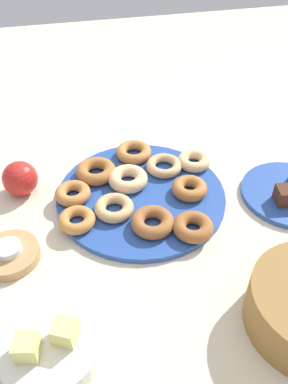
{
  "coord_description": "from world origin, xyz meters",
  "views": [
    {
      "loc": [
        0.15,
        0.66,
        0.62
      ],
      "look_at": [
        0.0,
        0.03,
        0.04
      ],
      "focal_mm": 37.59,
      "sensor_mm": 36.0,
      "label": 1
    }
  ],
  "objects": [
    {
      "name": "tealight",
      "position": [
        0.29,
        0.11,
        0.03
      ],
      "size": [
        0.05,
        0.05,
        0.01
      ],
      "primitive_type": "cylinder",
      "color": "silver",
      "rests_on": "candle_holder"
    },
    {
      "name": "donut_10",
      "position": [
        -0.15,
        -0.07,
        0.03
      ],
      "size": [
        0.08,
        0.08,
        0.03
      ],
      "primitive_type": "torus",
      "rotation": [
        0.0,
        0.0,
        6.26
      ],
      "color": "#EABC84",
      "rests_on": "donut_plate"
    },
    {
      "name": "melon_chunk_left",
      "position": [
        0.19,
        0.33,
        0.05
      ],
      "size": [
        0.05,
        0.05,
        0.04
      ],
      "primitive_type": "cube",
      "rotation": [
        0.0,
        0.0,
        -0.45
      ],
      "color": "#DBD67A",
      "rests_on": "fruit_bowl"
    },
    {
      "name": "donut_3",
      "position": [
        -0.11,
        0.02,
        0.03
      ],
      "size": [
        0.11,
        0.11,
        0.03
      ],
      "primitive_type": "torus",
      "rotation": [
        0.0,
        0.0,
        0.69
      ],
      "color": "#AD6B33",
      "rests_on": "donut_plate"
    },
    {
      "name": "candle_holder",
      "position": [
        0.29,
        0.11,
        0.01
      ],
      "size": [
        0.12,
        0.12,
        0.02
      ],
      "primitive_type": "cylinder",
      "color": "tan",
      "rests_on": "ground_plane"
    },
    {
      "name": "donut_plate",
      "position": [
        0.0,
        0.0,
        0.01
      ],
      "size": [
        0.38,
        0.38,
        0.01
      ],
      "primitive_type": "cylinder",
      "color": "#284C9E",
      "rests_on": "ground_plane"
    },
    {
      "name": "donut_9",
      "position": [
        0.15,
        0.06,
        0.03
      ],
      "size": [
        0.11,
        0.11,
        0.02
      ],
      "primitive_type": "torus",
      "rotation": [
        0.0,
        0.0,
        0.71
      ],
      "color": "#BC7A3D",
      "rests_on": "donut_plate"
    },
    {
      "name": "donut_0",
      "position": [
        0.0,
        0.11,
        0.03
      ],
      "size": [
        0.1,
        0.1,
        0.03
      ],
      "primitive_type": "torus",
      "rotation": [
        0.0,
        0.0,
        1.44
      ],
      "color": "#995B2D",
      "rests_on": "donut_plate"
    },
    {
      "name": "donut_5",
      "position": [
        -0.01,
        -0.14,
        0.03
      ],
      "size": [
        0.12,
        0.12,
        0.03
      ],
      "primitive_type": "torus",
      "rotation": [
        0.0,
        0.0,
        5.19
      ],
      "color": "#BC7A3D",
      "rests_on": "donut_plate"
    },
    {
      "name": "melon_chunk_right",
      "position": [
        0.25,
        0.34,
        0.05
      ],
      "size": [
        0.04,
        0.04,
        0.04
      ],
      "primitive_type": "cube",
      "rotation": [
        0.0,
        0.0,
        -0.21
      ],
      "color": "#DBD67A",
      "rests_on": "fruit_bowl"
    },
    {
      "name": "apple",
      "position": [
        0.26,
        -0.08,
        0.04
      ],
      "size": [
        0.08,
        0.08,
        0.08
      ],
      "primitive_type": "sphere",
      "color": "red",
      "rests_on": "ground_plane"
    },
    {
      "name": "donut_7",
      "position": [
        0.15,
        -0.02,
        0.03
      ],
      "size": [
        0.11,
        0.11,
        0.03
      ],
      "primitive_type": "torus",
      "rotation": [
        0.0,
        0.0,
        2.38
      ],
      "color": "#BC7A3D",
      "rests_on": "donut_plate"
    },
    {
      "name": "donut_1",
      "position": [
        0.02,
        -0.04,
        0.03
      ],
      "size": [
        0.12,
        0.12,
        0.03
      ],
      "primitive_type": "torus",
      "rotation": [
        0.0,
        0.0,
        0.39
      ],
      "color": "#EABC84",
      "rests_on": "donut_plate"
    },
    {
      "name": "ground_plane",
      "position": [
        0.0,
        0.0,
        0.0
      ],
      "size": [
        2.4,
        2.4,
        0.0
      ],
      "primitive_type": "plane",
      "color": "beige"
    },
    {
      "name": "donut_8",
      "position": [
        -0.08,
        0.14,
        0.03
      ],
      "size": [
        0.11,
        0.11,
        0.03
      ],
      "primitive_type": "torus",
      "rotation": [
        0.0,
        0.0,
        5.26
      ],
      "color": "#995B2D",
      "rests_on": "donut_plate"
    },
    {
      "name": "donut_4",
      "position": [
        0.09,
        -0.09,
        0.03
      ],
      "size": [
        0.12,
        0.12,
        0.03
      ],
      "primitive_type": "torus",
      "rotation": [
        0.0,
        0.0,
        0.43
      ],
      "color": "#AD6B33",
      "rests_on": "donut_plate"
    },
    {
      "name": "brownie_far",
      "position": [
        -0.31,
        0.1,
        0.03
      ],
      "size": [
        0.05,
        0.05,
        0.04
      ],
      "primitive_type": "cube",
      "rotation": [
        0.0,
        0.0,
        -0.14
      ],
      "color": "#472819",
      "rests_on": "cake_plate"
    },
    {
      "name": "donut_2",
      "position": [
        0.07,
        0.05,
        0.03
      ],
      "size": [
        0.09,
        0.09,
        0.02
      ],
      "primitive_type": "torus",
      "rotation": [
        0.0,
        0.0,
        1.66
      ],
      "color": "tan",
      "rests_on": "donut_plate"
    },
    {
      "name": "donut_6",
      "position": [
        -0.07,
        -0.07,
        0.02
      ],
      "size": [
        0.09,
        0.09,
        0.02
      ],
      "primitive_type": "torus",
      "rotation": [
        0.0,
        0.0,
        6.22
      ],
      "color": "tan",
      "rests_on": "donut_plate"
    },
    {
      "name": "fruit_bowl",
      "position": [
        0.22,
        0.33,
        0.02
      ],
      "size": [
        0.16,
        0.16,
        0.04
      ],
      "primitive_type": "cylinder",
      "color": "silver",
      "rests_on": "ground_plane"
    }
  ]
}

